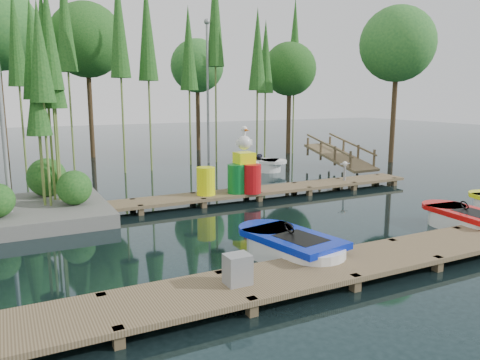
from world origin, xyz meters
name	(u,v)px	position (x,y,z in m)	size (l,w,h in m)	color
ground_plane	(232,223)	(0.00, 0.00, 0.00)	(90.00, 90.00, 0.00)	#1A2D31
near_dock	(334,267)	(0.00, -4.50, 0.23)	(18.00, 1.50, 0.50)	brown
far_dock	(226,195)	(1.00, 2.50, 0.23)	(15.00, 1.20, 0.50)	brown
tree_screen	(83,34)	(-2.04, 10.60, 6.12)	(34.42, 18.53, 10.31)	#402E1B
lamp_rear	(208,80)	(4.00, 11.00, 4.26)	(0.30, 0.30, 7.25)	gray
ramp	(340,156)	(9.00, 6.50, 0.59)	(1.50, 3.94, 1.49)	brown
boat_blue	(292,249)	(-0.19, -3.30, 0.27)	(1.74, 2.95, 0.93)	white
boat_red	(466,221)	(5.19, -3.44, 0.25)	(1.37, 2.65, 0.86)	white
boat_white_far	(257,165)	(4.99, 7.56, 0.28)	(2.72, 2.65, 1.24)	white
utility_cabinet	(238,269)	(-2.10, -4.50, 0.57)	(0.43, 0.37, 0.53)	gray
yellow_barrel	(206,181)	(0.27, 2.50, 0.76)	(0.61, 0.61, 0.91)	#F2FF0D
drum_cluster	(246,173)	(1.66, 2.34, 0.95)	(1.28, 1.18, 2.22)	#0B6A26
seagull_post	(345,168)	(6.00, 2.50, 0.80)	(0.46, 0.25, 0.74)	gray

